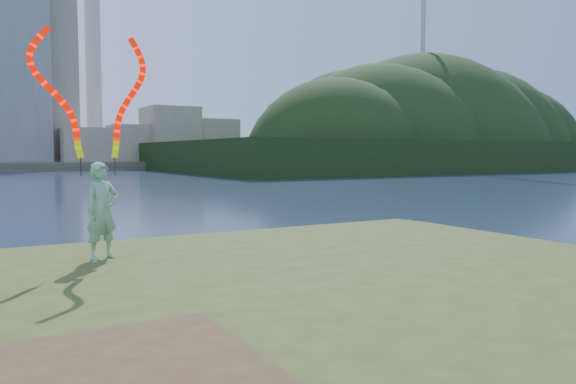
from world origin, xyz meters
TOP-DOWN VIEW (x-y plane):
  - ground at (0.00, 0.00)m, footprint 320.00×320.00m
  - grassy_knoll at (0.00, -2.30)m, footprint 20.00×18.00m
  - wooded_hill at (59.57, 59.96)m, footprint 78.00×50.00m
  - woman_with_ribbons at (-0.87, 2.12)m, footprint 1.88×0.81m

SIDE VIEW (x-z plane):
  - ground at x=0.00m, z-range 0.00..0.00m
  - wooded_hill at x=59.57m, z-range -31.34..31.66m
  - grassy_knoll at x=0.00m, z-range -0.06..0.74m
  - woman_with_ribbons at x=-0.87m, z-range 0.24..4.20m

